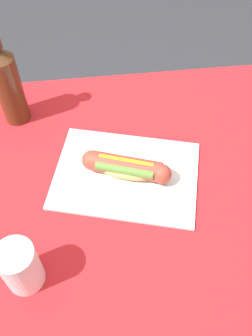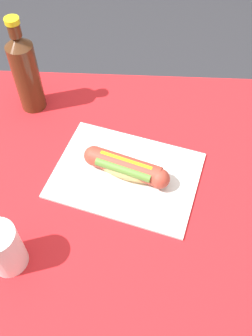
{
  "view_description": "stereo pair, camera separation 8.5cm",
  "coord_description": "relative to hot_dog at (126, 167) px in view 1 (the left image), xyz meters",
  "views": [
    {
      "loc": [
        -0.01,
        0.47,
        1.45
      ],
      "look_at": [
        -0.07,
        -0.03,
        0.76
      ],
      "focal_mm": 40.29,
      "sensor_mm": 36.0,
      "label": 1
    },
    {
      "loc": [
        -0.09,
        0.47,
        1.45
      ],
      "look_at": [
        -0.07,
        -0.03,
        0.76
      ],
      "focal_mm": 40.29,
      "sensor_mm": 36.0,
      "label": 2
    }
  ],
  "objects": [
    {
      "name": "ground_plane",
      "position": [
        0.07,
        0.03,
        -0.77
      ],
      "size": [
        6.0,
        6.0,
        0.0
      ],
      "primitive_type": "plane",
      "color": "#2D2D33",
      "rests_on": "ground"
    },
    {
      "name": "dining_table",
      "position": [
        0.07,
        0.03,
        -0.19
      ],
      "size": [
        1.01,
        0.77,
        0.73
      ],
      "color": "brown",
      "rests_on": "ground"
    },
    {
      "name": "paper_wrapper",
      "position": [
        -0.0,
        -0.0,
        -0.03
      ],
      "size": [
        0.38,
        0.32,
        0.01
      ],
      "primitive_type": "cube",
      "rotation": [
        0.0,
        0.0,
        -0.27
      ],
      "color": "silver",
      "rests_on": "dining_table"
    },
    {
      "name": "hot_dog",
      "position": [
        0.0,
        0.0,
        0.0
      ],
      "size": [
        0.2,
        0.1,
        0.05
      ],
      "color": "#DBB26B",
      "rests_on": "paper_wrapper"
    },
    {
      "name": "soda_bottle",
      "position": [
        0.26,
        -0.22,
        0.08
      ],
      "size": [
        0.07,
        0.07,
        0.26
      ],
      "color": "#4C2814",
      "rests_on": "dining_table"
    },
    {
      "name": "drinking_cup",
      "position": [
        0.22,
        0.22,
        0.02
      ],
      "size": [
        0.07,
        0.07,
        0.11
      ],
      "primitive_type": "cylinder",
      "color": "white",
      "rests_on": "dining_table"
    }
  ]
}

